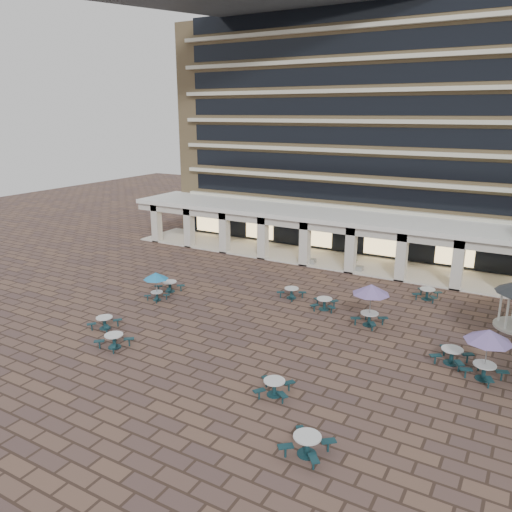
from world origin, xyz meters
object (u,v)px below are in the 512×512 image
Objects in this scene: planter_right at (354,265)px; picnic_table_0 at (114,340)px; picnic_table_2 at (307,443)px; picnic_table_3 at (274,386)px; planter_left at (307,258)px.

picnic_table_0 is at bearing -109.16° from planter_right.
picnic_table_2 reaches higher than picnic_table_3.
picnic_table_0 is 0.95× the size of picnic_table_2.
planter_right is (-3.16, 20.62, 0.03)m from picnic_table_3.
picnic_table_2 is 4.47m from picnic_table_3.
planter_left reaches higher than planter_right.
planter_right is at bearing 0.00° from planter_left.
planter_left reaches higher than picnic_table_0.
planter_right is (4.37, 0.00, -0.01)m from planter_left.
picnic_table_3 is at bearing 4.93° from picnic_table_0.
picnic_table_2 is (13.50, -3.07, 0.03)m from picnic_table_0.
picnic_table_3 is at bearing 139.10° from picnic_table_2.
picnic_table_2 reaches higher than picnic_table_0.
planter_right is (7.20, 20.73, 0.02)m from picnic_table_0.
planter_right is at bearing 87.43° from picnic_table_3.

